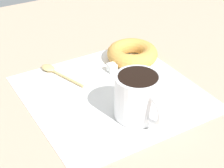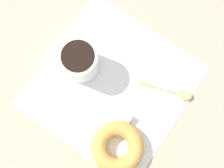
{
  "view_description": "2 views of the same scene",
  "coord_description": "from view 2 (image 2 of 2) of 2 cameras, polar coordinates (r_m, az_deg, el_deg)",
  "views": [
    {
      "loc": [
        52.43,
        -32.6,
        43.25
      ],
      "look_at": [
        -2.02,
        -1.21,
        2.3
      ],
      "focal_mm": 60.0,
      "sensor_mm": 36.0,
      "label": 1
    },
    {
      "loc": [
        -9.78,
        9.65,
        71.76
      ],
      "look_at": [
        -2.02,
        -1.21,
        2.3
      ],
      "focal_mm": 50.0,
      "sensor_mm": 36.0,
      "label": 2
    }
  ],
  "objects": [
    {
      "name": "donut",
      "position": [
        0.7,
        1.04,
        -11.45
      ],
      "size": [
        11.69,
        11.69,
        3.5
      ],
      "primitive_type": "torus",
      "color": "gold",
      "rests_on": "napkin"
    },
    {
      "name": "sugar_cube",
      "position": [
        0.71,
        2.82,
        -6.22
      ],
      "size": [
        1.8,
        1.8,
        1.8
      ],
      "primitive_type": "cube",
      "color": "white",
      "rests_on": "napkin"
    },
    {
      "name": "spoon",
      "position": [
        0.74,
        11.83,
        -1.62
      ],
      "size": [
        12.59,
        5.58,
        0.9
      ],
      "color": "#D8B772",
      "rests_on": "napkin"
    },
    {
      "name": "ground_plane",
      "position": [
        0.74,
        -1.81,
        -0.34
      ],
      "size": [
        120.0,
        120.0,
        2.0
      ],
      "primitive_type": "cube",
      "color": "tan"
    },
    {
      "name": "coffee_cup",
      "position": [
        0.7,
        -6.07,
        4.31
      ],
      "size": [
        11.67,
        8.42,
        8.42
      ],
      "color": "white",
      "rests_on": "napkin"
    },
    {
      "name": "napkin",
      "position": [
        0.73,
        0.0,
        -0.32
      ],
      "size": [
        34.03,
        34.03,
        0.3
      ],
      "primitive_type": "cube",
      "rotation": [
        0.0,
        0.0,
        0.01
      ],
      "color": "white",
      "rests_on": "ground_plane"
    }
  ]
}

